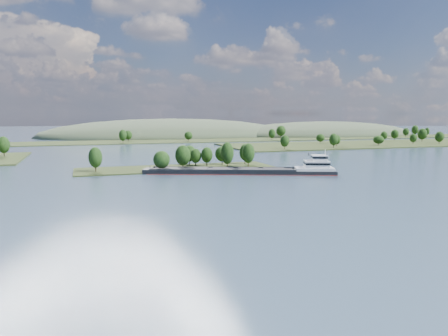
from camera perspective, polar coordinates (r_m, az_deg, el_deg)
name	(u,v)px	position (r m, az deg, el deg)	size (l,w,h in m)	color
ground	(209,188)	(166.75, -1.98, -2.57)	(1800.00, 1800.00, 0.00)	#3B5266
tree_island	(188,161)	(224.22, -4.72, 0.91)	(100.00, 32.43, 14.51)	#273417
right_bank	(394,143)	(437.77, 21.31, 3.08)	(320.00, 90.00, 14.69)	#273417
back_shoreline	(139,141)	(441.98, -11.00, 3.44)	(900.00, 60.00, 15.59)	#273417
hill_east	(324,135)	(593.41, 12.96, 4.23)	(260.00, 140.00, 36.00)	#3D4C34
hill_west	(171,136)	(548.91, -7.00, 4.14)	(320.00, 160.00, 44.00)	#3D4C34
cargo_barge	(253,170)	(205.82, 3.80, -0.30)	(88.14, 41.74, 12.20)	black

